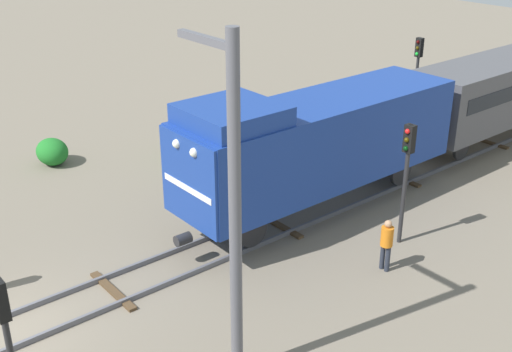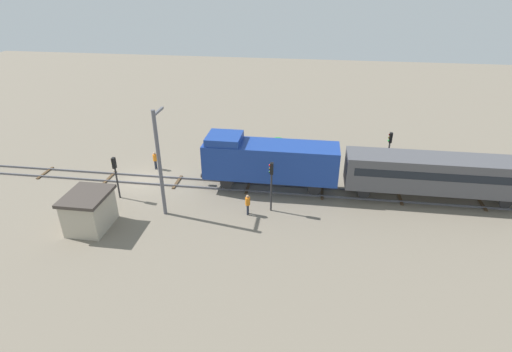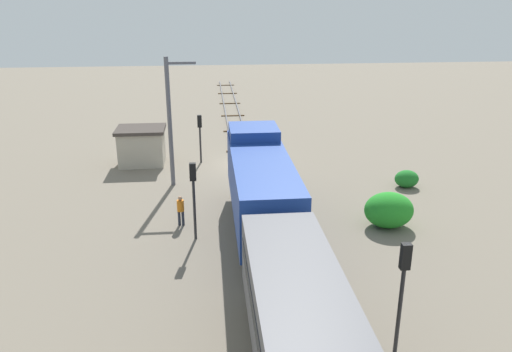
# 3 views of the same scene
# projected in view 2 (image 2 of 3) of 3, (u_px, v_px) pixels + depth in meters

# --- Properties ---
(ground_plane) EXTENTS (114.37, 114.37, 0.00)m
(ground_plane) POSITION_uv_depth(u_px,v_px,m) (143.00, 180.00, 35.76)
(ground_plane) COLOR #756B5B
(railway_track) EXTENTS (2.40, 76.25, 0.16)m
(railway_track) POSITION_uv_depth(u_px,v_px,m) (143.00, 179.00, 35.73)
(railway_track) COLOR #595960
(railway_track) RESTS_ON ground
(locomotive) EXTENTS (2.90, 11.60, 4.60)m
(locomotive) POSITION_uv_depth(u_px,v_px,m) (268.00, 160.00, 33.07)
(locomotive) COLOR navy
(locomotive) RESTS_ON railway_track
(passenger_car_leading) EXTENTS (2.84, 14.00, 3.66)m
(passenger_car_leading) POSITION_uv_depth(u_px,v_px,m) (436.00, 173.00, 31.50)
(passenger_car_leading) COLOR #4C4C51
(passenger_car_leading) RESTS_ON railway_track
(traffic_signal_near) EXTENTS (0.32, 0.34, 3.61)m
(traffic_signal_near) POSITION_uv_depth(u_px,v_px,m) (115.00, 170.00, 31.87)
(traffic_signal_near) COLOR #262628
(traffic_signal_near) RESTS_ON ground
(traffic_signal_mid) EXTENTS (0.32, 0.34, 4.10)m
(traffic_signal_mid) POSITION_uv_depth(u_px,v_px,m) (271.00, 178.00, 29.96)
(traffic_signal_mid) COLOR #262628
(traffic_signal_mid) RESTS_ON ground
(traffic_signal_far) EXTENTS (0.32, 0.34, 4.34)m
(traffic_signal_far) POSITION_uv_depth(u_px,v_px,m) (389.00, 147.00, 34.84)
(traffic_signal_far) COLOR #262628
(traffic_signal_far) RESTS_ON ground
(worker_near_track) EXTENTS (0.38, 0.38, 1.70)m
(worker_near_track) POSITION_uv_depth(u_px,v_px,m) (155.00, 159.00, 37.37)
(worker_near_track) COLOR #262B38
(worker_near_track) RESTS_ON ground
(worker_by_signal) EXTENTS (0.38, 0.38, 1.70)m
(worker_by_signal) POSITION_uv_depth(u_px,v_px,m) (248.00, 203.00, 30.33)
(worker_by_signal) COLOR #262B38
(worker_by_signal) RESTS_ON ground
(catenary_mast) EXTENTS (1.94, 0.28, 8.31)m
(catenary_mast) POSITION_uv_depth(u_px,v_px,m) (159.00, 162.00, 28.91)
(catenary_mast) COLOR #595960
(catenary_mast) RESTS_ON ground
(relay_hut) EXTENTS (3.50, 2.90, 2.74)m
(relay_hut) POSITION_uv_depth(u_px,v_px,m) (89.00, 211.00, 28.63)
(relay_hut) COLOR #B2A893
(relay_hut) RESTS_ON ground
(bush_near) EXTENTS (1.56, 1.28, 1.13)m
(bush_near) POSITION_uv_depth(u_px,v_px,m) (229.00, 136.00, 43.71)
(bush_near) COLOR #1E7126
(bush_near) RESTS_ON ground
(bush_mid) EXTENTS (2.64, 2.16, 1.92)m
(bush_mid) POSITION_uv_depth(u_px,v_px,m) (277.00, 147.00, 39.96)
(bush_mid) COLOR #248B26
(bush_mid) RESTS_ON ground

